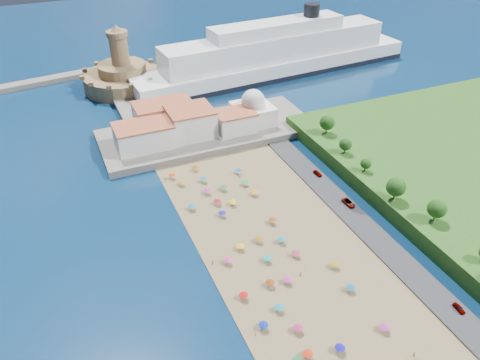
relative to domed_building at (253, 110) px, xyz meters
name	(u,v)px	position (x,y,z in m)	size (l,w,h in m)	color
ground	(261,247)	(-30.00, -71.00, -8.97)	(700.00, 700.00, 0.00)	#071938
terrace	(208,132)	(-20.00, 2.00, -7.47)	(90.00, 36.00, 3.00)	#59544C
jetty	(138,109)	(-42.00, 37.00, -7.77)	(18.00, 70.00, 2.40)	#59544C
waterfront_buildings	(177,123)	(-33.05, 2.64, -1.10)	(57.00, 29.00, 11.00)	silver
domed_building	(253,110)	(0.00, 0.00, 0.00)	(16.00, 16.00, 15.00)	silver
fortress	(123,76)	(-42.00, 67.00, -2.29)	(40.00, 40.00, 32.40)	olive
cruise_ship	(276,56)	(38.51, 53.70, 1.44)	(162.15, 35.67, 35.16)	black
beach_parasols	(275,268)	(-31.18, -82.21, -6.83)	(32.27, 117.78, 2.20)	gray
beachgoers	(265,270)	(-33.66, -81.09, -7.85)	(33.93, 101.48, 1.89)	tan
parked_cars	(356,210)	(6.00, -68.49, -7.58)	(2.57, 73.04, 1.45)	gray
hillside_trees	(411,193)	(18.94, -77.25, 1.35)	(10.51, 107.09, 7.98)	#382314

